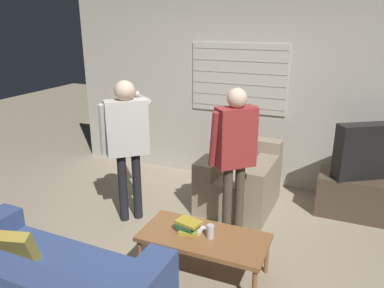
{
  "coord_description": "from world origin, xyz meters",
  "views": [
    {
      "loc": [
        1.35,
        -2.91,
        2.22
      ],
      "look_at": [
        -0.08,
        0.46,
        1.0
      ],
      "focal_mm": 35.0,
      "sensor_mm": 36.0,
      "label": 1
    }
  ],
  "objects_px": {
    "tv": "(368,151)",
    "spare_remote": "(201,230)",
    "person_left_standing": "(127,134)",
    "soda_can": "(210,231)",
    "armchair_beige": "(240,181)",
    "coffee_table": "(204,239)",
    "person_right_standing": "(235,147)",
    "book_stack": "(188,226)"
  },
  "relations": [
    {
      "from": "book_stack",
      "to": "spare_remote",
      "type": "height_order",
      "value": "book_stack"
    },
    {
      "from": "person_left_standing",
      "to": "book_stack",
      "type": "height_order",
      "value": "person_left_standing"
    },
    {
      "from": "armchair_beige",
      "to": "spare_remote",
      "type": "height_order",
      "value": "armchair_beige"
    },
    {
      "from": "coffee_table",
      "to": "tv",
      "type": "bearing_deg",
      "value": 53.18
    },
    {
      "from": "armchair_beige",
      "to": "tv",
      "type": "bearing_deg",
      "value": -164.46
    },
    {
      "from": "person_left_standing",
      "to": "person_right_standing",
      "type": "bearing_deg",
      "value": -36.84
    },
    {
      "from": "tv",
      "to": "spare_remote",
      "type": "height_order",
      "value": "tv"
    },
    {
      "from": "coffee_table",
      "to": "spare_remote",
      "type": "bearing_deg",
      "value": 135.16
    },
    {
      "from": "tv",
      "to": "soda_can",
      "type": "xyz_separation_m",
      "value": [
        -1.25,
        -1.76,
        -0.35
      ]
    },
    {
      "from": "coffee_table",
      "to": "soda_can",
      "type": "distance_m",
      "value": 0.12
    },
    {
      "from": "spare_remote",
      "to": "person_left_standing",
      "type": "bearing_deg",
      "value": 162.94
    },
    {
      "from": "coffee_table",
      "to": "person_right_standing",
      "type": "bearing_deg",
      "value": 86.51
    },
    {
      "from": "tv",
      "to": "armchair_beige",
      "type": "bearing_deg",
      "value": -19.25
    },
    {
      "from": "armchair_beige",
      "to": "tv",
      "type": "distance_m",
      "value": 1.5
    },
    {
      "from": "armchair_beige",
      "to": "soda_can",
      "type": "height_order",
      "value": "armchair_beige"
    },
    {
      "from": "person_left_standing",
      "to": "soda_can",
      "type": "bearing_deg",
      "value": -69.56
    },
    {
      "from": "tv",
      "to": "coffee_table",
      "type": "bearing_deg",
      "value": 20.5
    },
    {
      "from": "tv",
      "to": "person_left_standing",
      "type": "bearing_deg",
      "value": -7.82
    },
    {
      "from": "tv",
      "to": "soda_can",
      "type": "bearing_deg",
      "value": 22.01
    },
    {
      "from": "armchair_beige",
      "to": "spare_remote",
      "type": "distance_m",
      "value": 1.37
    },
    {
      "from": "armchair_beige",
      "to": "spare_remote",
      "type": "xyz_separation_m",
      "value": [
        0.03,
        -1.37,
        0.07
      ]
    },
    {
      "from": "tv",
      "to": "person_right_standing",
      "type": "xyz_separation_m",
      "value": [
        -1.27,
        -1.02,
        0.2
      ]
    },
    {
      "from": "armchair_beige",
      "to": "person_left_standing",
      "type": "distance_m",
      "value": 1.52
    },
    {
      "from": "person_left_standing",
      "to": "spare_remote",
      "type": "height_order",
      "value": "person_left_standing"
    },
    {
      "from": "book_stack",
      "to": "spare_remote",
      "type": "distance_m",
      "value": 0.12
    },
    {
      "from": "person_right_standing",
      "to": "spare_remote",
      "type": "bearing_deg",
      "value": -141.59
    },
    {
      "from": "armchair_beige",
      "to": "spare_remote",
      "type": "bearing_deg",
      "value": 93.22
    },
    {
      "from": "coffee_table",
      "to": "book_stack",
      "type": "bearing_deg",
      "value": 173.58
    },
    {
      "from": "armchair_beige",
      "to": "book_stack",
      "type": "bearing_deg",
      "value": 88.81
    },
    {
      "from": "armchair_beige",
      "to": "book_stack",
      "type": "height_order",
      "value": "armchair_beige"
    },
    {
      "from": "person_left_standing",
      "to": "person_right_standing",
      "type": "distance_m",
      "value": 1.2
    },
    {
      "from": "person_right_standing",
      "to": "soda_can",
      "type": "height_order",
      "value": "person_right_standing"
    },
    {
      "from": "person_right_standing",
      "to": "spare_remote",
      "type": "xyz_separation_m",
      "value": [
        -0.09,
        -0.68,
        -0.6
      ]
    },
    {
      "from": "coffee_table",
      "to": "person_right_standing",
      "type": "distance_m",
      "value": 0.98
    },
    {
      "from": "tv",
      "to": "person_left_standing",
      "type": "relative_size",
      "value": 0.45
    },
    {
      "from": "tv",
      "to": "spare_remote",
      "type": "distance_m",
      "value": 2.22
    },
    {
      "from": "coffee_table",
      "to": "tv",
      "type": "distance_m",
      "value": 2.23
    },
    {
      "from": "coffee_table",
      "to": "spare_remote",
      "type": "distance_m",
      "value": 0.09
    },
    {
      "from": "book_stack",
      "to": "spare_remote",
      "type": "relative_size",
      "value": 1.83
    },
    {
      "from": "armchair_beige",
      "to": "coffee_table",
      "type": "xyz_separation_m",
      "value": [
        0.08,
        -1.42,
        0.03
      ]
    },
    {
      "from": "armchair_beige",
      "to": "person_right_standing",
      "type": "xyz_separation_m",
      "value": [
        0.12,
        -0.69,
        0.68
      ]
    },
    {
      "from": "tv",
      "to": "book_stack",
      "type": "relative_size",
      "value": 2.97
    }
  ]
}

